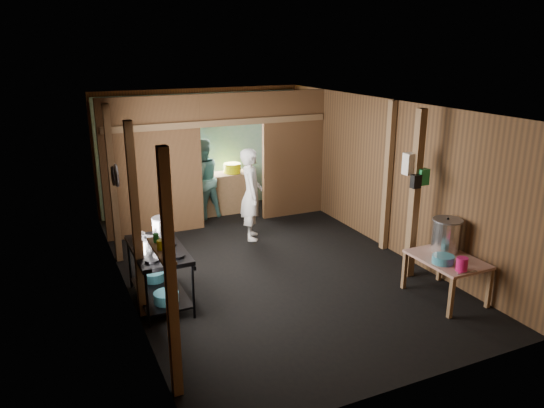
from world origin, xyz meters
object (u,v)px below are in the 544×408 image
stove_pot_large (162,228)px  cook (251,194)px  gas_range (159,275)px  stock_pot (446,236)px  pink_bucket (462,264)px  prep_table (445,278)px  yellow_tub (232,168)px

stove_pot_large → cook: 2.40m
gas_range → stock_pot: stock_pot is taller
stove_pot_large → pink_bucket: (3.41, -2.36, -0.25)m
stove_pot_large → cook: bearing=35.5°
prep_table → stock_pot: (0.16, 0.24, 0.53)m
pink_bucket → stock_pot: bearing=64.9°
cook → yellow_tub: bearing=9.5°
stove_pot_large → gas_range: bearing=-112.9°
gas_range → yellow_tub: bearing=55.7°
stove_pot_large → stock_pot: (3.70, -1.73, -0.11)m
stock_pot → yellow_tub: 5.05m
stove_pot_large → stock_pot: 4.09m
yellow_tub → stock_pot: bearing=-72.9°
stove_pot_large → yellow_tub: bearing=54.4°
cook → stove_pot_large: bearing=143.8°
pink_bucket → yellow_tub: yellow_tub is taller
yellow_tub → cook: bearing=-98.8°
gas_range → pink_bucket: 4.09m
yellow_tub → prep_table: bearing=-75.4°
stove_pot_large → cook: (1.96, 1.39, -0.10)m
stove_pot_large → pink_bucket: 4.15m
prep_table → stove_pot_large: (-3.54, 1.96, 0.65)m
stove_pot_large → yellow_tub: (2.22, 3.10, 0.00)m
stock_pot → pink_bucket: size_ratio=2.73×
stock_pot → pink_bucket: 0.71m
gas_range → stove_pot_large: size_ratio=4.53×
prep_table → cook: size_ratio=0.61×
gas_range → cook: size_ratio=0.82×
prep_table → pink_bucket: size_ratio=5.67×
yellow_tub → cook: cook is taller
gas_range → stock_pot: bearing=-18.9°
stove_pot_large → stock_pot: bearing=-25.0°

